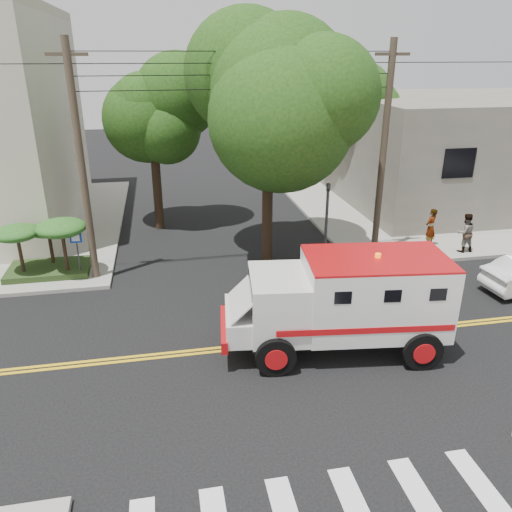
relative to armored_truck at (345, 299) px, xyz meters
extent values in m
plane|color=black|center=(-2.35, 0.62, -1.71)|extent=(100.00, 100.00, 0.00)
cube|color=gray|center=(11.15, 14.12, -1.63)|extent=(17.00, 17.00, 0.15)
cube|color=#615E53|center=(12.65, 14.62, 1.44)|extent=(14.00, 12.00, 6.00)
cylinder|color=#382D23|center=(-7.95, 6.62, 2.79)|extent=(0.28, 0.28, 9.00)
cylinder|color=#382D23|center=(3.95, 6.82, 2.79)|extent=(0.28, 0.28, 9.00)
cylinder|color=black|center=(-0.85, 7.12, 1.79)|extent=(0.44, 0.44, 7.00)
sphere|color=#15390F|center=(-0.85, 7.12, 5.29)|extent=(5.32, 5.32, 5.32)
sphere|color=#15390F|center=(0.29, 6.36, 5.86)|extent=(4.56, 4.56, 4.56)
cylinder|color=black|center=(-5.35, 12.62, 1.09)|extent=(0.44, 0.44, 5.60)
sphere|color=#15390F|center=(-5.35, 12.62, 3.89)|extent=(3.92, 3.92, 3.92)
sphere|color=#15390F|center=(-4.51, 12.06, 4.31)|extent=(3.36, 3.36, 3.36)
cylinder|color=black|center=(6.15, 16.62, 1.27)|extent=(0.44, 0.44, 5.95)
sphere|color=#15390F|center=(6.15, 16.62, 4.24)|extent=(4.20, 4.20, 4.20)
sphere|color=#15390F|center=(7.05, 16.02, 4.69)|extent=(3.60, 3.60, 3.60)
cylinder|color=#3F3F42|center=(1.45, 6.22, 0.09)|extent=(0.12, 0.12, 3.60)
imported|color=#3F3F42|center=(1.45, 6.22, 1.44)|extent=(0.15, 0.18, 0.90)
cylinder|color=#3F3F42|center=(-8.55, 6.82, -0.71)|extent=(0.06, 0.06, 2.00)
cube|color=#0C33A5|center=(-8.55, 6.76, 0.09)|extent=(0.45, 0.03, 0.45)
cube|color=#1E3314|center=(-9.85, 7.42, -1.44)|extent=(3.20, 2.00, 0.24)
cylinder|color=black|center=(-10.75, 7.12, -0.56)|extent=(0.14, 0.14, 1.52)
ellipsoid|color=#174D17|center=(-10.75, 7.12, 0.30)|extent=(1.73, 1.73, 0.60)
cylinder|color=black|center=(-9.75, 7.82, -0.64)|extent=(0.14, 0.14, 1.36)
ellipsoid|color=#174D17|center=(-9.75, 7.82, 0.13)|extent=(1.55, 1.55, 0.54)
cylinder|color=black|center=(-9.05, 6.92, -0.48)|extent=(0.14, 0.14, 1.68)
ellipsoid|color=#174D17|center=(-9.05, 6.92, 0.47)|extent=(1.91, 1.91, 0.66)
cube|color=silver|center=(0.85, -0.10, 0.13)|extent=(4.35, 2.88, 2.21)
cube|color=silver|center=(-1.97, 0.23, -0.08)|extent=(1.94, 2.49, 1.79)
cube|color=black|center=(-2.78, 0.33, 0.39)|extent=(0.27, 1.78, 0.74)
cube|color=silver|center=(-3.06, 0.36, -0.61)|extent=(1.19, 2.20, 0.74)
cube|color=#AE0D11|center=(-3.58, 0.42, -0.87)|extent=(0.45, 2.27, 0.37)
cube|color=#AE0D11|center=(0.85, -0.10, 1.26)|extent=(4.35, 2.88, 0.06)
cylinder|color=black|center=(-2.31, -0.91, -1.13)|extent=(1.19, 0.47, 1.16)
cylinder|color=black|center=(-2.04, 1.43, -1.13)|extent=(1.19, 0.47, 1.16)
cylinder|color=black|center=(1.86, -1.40, -1.13)|extent=(1.19, 0.47, 1.16)
cylinder|color=black|center=(2.13, 0.93, -1.13)|extent=(1.19, 0.47, 1.16)
imported|color=gray|center=(6.82, 7.23, -0.67)|extent=(0.78, 0.71, 1.79)
imported|color=gray|center=(7.99, 6.33, -0.67)|extent=(0.87, 0.69, 1.77)
camera|label=1|loc=(-5.09, -12.43, 6.74)|focal=35.00mm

